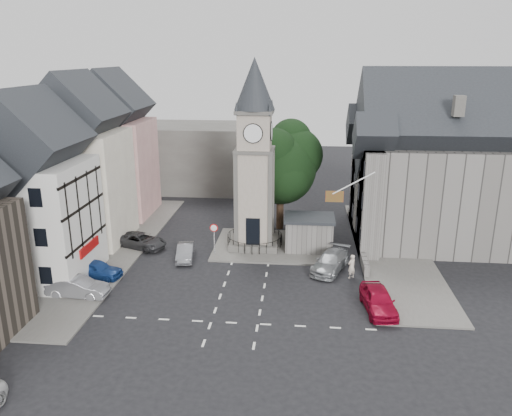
# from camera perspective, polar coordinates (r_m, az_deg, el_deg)

# --- Properties ---
(ground) EXTENTS (120.00, 120.00, 0.00)m
(ground) POSITION_cam_1_polar(r_m,az_deg,el_deg) (37.53, -1.34, -8.80)
(ground) COLOR black
(ground) RESTS_ON ground
(pavement_west) EXTENTS (6.00, 30.00, 0.14)m
(pavement_west) POSITION_cam_1_polar(r_m,az_deg,el_deg) (45.84, -16.20, -4.46)
(pavement_west) COLOR #595651
(pavement_west) RESTS_ON ground
(pavement_east) EXTENTS (6.00, 26.00, 0.14)m
(pavement_east) POSITION_cam_1_polar(r_m,az_deg,el_deg) (45.31, 15.19, -4.63)
(pavement_east) COLOR #595651
(pavement_east) RESTS_ON ground
(central_island) EXTENTS (10.00, 8.00, 0.16)m
(central_island) POSITION_cam_1_polar(r_m,az_deg,el_deg) (44.68, 1.77, -4.31)
(central_island) COLOR #595651
(central_island) RESTS_ON ground
(road_markings) EXTENTS (20.00, 8.00, 0.01)m
(road_markings) POSITION_cam_1_polar(r_m,az_deg,el_deg) (32.71, -2.49, -12.98)
(road_markings) COLOR silver
(road_markings) RESTS_ON ground
(clock_tower) EXTENTS (4.86, 4.86, 16.25)m
(clock_tower) POSITION_cam_1_polar(r_m,az_deg,el_deg) (42.51, -0.16, 5.89)
(clock_tower) COLOR #4C4944
(clock_tower) RESTS_ON ground
(stone_shelter) EXTENTS (4.30, 3.30, 3.08)m
(stone_shelter) POSITION_cam_1_polar(r_m,az_deg,el_deg) (43.62, 6.08, -2.88)
(stone_shelter) COLOR #625E5A
(stone_shelter) RESTS_ON ground
(town_tree) EXTENTS (7.20, 7.20, 10.80)m
(town_tree) POSITION_cam_1_polar(r_m,az_deg,el_deg) (47.50, 2.85, 5.66)
(town_tree) COLOR black
(town_tree) RESTS_ON ground
(warning_sign_post) EXTENTS (0.70, 0.19, 2.85)m
(warning_sign_post) POSITION_cam_1_polar(r_m,az_deg,el_deg) (42.14, -4.83, -2.88)
(warning_sign_post) COLOR black
(warning_sign_post) RESTS_ON ground
(terrace_pink) EXTENTS (8.10, 7.60, 12.80)m
(terrace_pink) POSITION_cam_1_polar(r_m,az_deg,el_deg) (54.12, -15.95, 6.02)
(terrace_pink) COLOR tan
(terrace_pink) RESTS_ON ground
(terrace_cream) EXTENTS (8.10, 7.60, 12.80)m
(terrace_cream) POSITION_cam_1_polar(r_m,az_deg,el_deg) (46.92, -19.40, 4.07)
(terrace_cream) COLOR beige
(terrace_cream) RESTS_ON ground
(terrace_tudor) EXTENTS (8.10, 7.60, 12.00)m
(terrace_tudor) POSITION_cam_1_polar(r_m,az_deg,el_deg) (40.11, -23.98, 0.86)
(terrace_tudor) COLOR silver
(terrace_tudor) RESTS_ON ground
(backdrop_west) EXTENTS (20.00, 10.00, 8.00)m
(backdrop_west) POSITION_cam_1_polar(r_m,az_deg,el_deg) (64.76, -9.09, 5.87)
(backdrop_west) COLOR #4C4944
(backdrop_west) RESTS_ON ground
(east_building) EXTENTS (14.40, 11.40, 12.60)m
(east_building) POSITION_cam_1_polar(r_m,az_deg,el_deg) (47.09, 19.51, 3.70)
(east_building) COLOR #625E5A
(east_building) RESTS_ON ground
(east_boundary_wall) EXTENTS (0.40, 16.00, 0.90)m
(east_boundary_wall) POSITION_cam_1_polar(r_m,az_deg,el_deg) (46.63, 11.44, -3.24)
(east_boundary_wall) COLOR #625E5A
(east_boundary_wall) RESTS_ON ground
(flagpole) EXTENTS (3.68, 0.10, 2.74)m
(flagpole) POSITION_cam_1_polar(r_m,az_deg,el_deg) (38.87, 11.10, 2.80)
(flagpole) COLOR white
(flagpole) RESTS_ON ground
(car_west_blue) EXTENTS (4.40, 2.35, 1.43)m
(car_west_blue) POSITION_cam_1_polar(r_m,az_deg,el_deg) (40.31, -17.88, -6.66)
(car_west_blue) COLOR navy
(car_west_blue) RESTS_ON ground
(car_west_silver) EXTENTS (4.41, 1.75, 1.43)m
(car_west_silver) POSITION_cam_1_polar(r_m,az_deg,el_deg) (37.75, -19.70, -8.51)
(car_west_silver) COLOR gray
(car_west_silver) RESTS_ON ground
(car_west_grey) EXTENTS (5.16, 3.75, 1.31)m
(car_west_grey) POSITION_cam_1_polar(r_m,az_deg,el_deg) (45.35, -13.00, -3.66)
(car_west_grey) COLOR #313133
(car_west_grey) RESTS_ON ground
(car_island_silver) EXTENTS (1.85, 3.93, 1.24)m
(car_island_silver) POSITION_cam_1_polar(r_m,az_deg,el_deg) (42.25, -8.08, -4.99)
(car_island_silver) COLOR gray
(car_island_silver) RESTS_ON ground
(car_island_east) EXTENTS (3.75, 5.39, 1.45)m
(car_island_east) POSITION_cam_1_polar(r_m,az_deg,el_deg) (40.14, 8.50, -6.06)
(car_island_east) COLOR gray
(car_island_east) RESTS_ON ground
(car_east_red) EXTENTS (2.38, 4.81, 1.58)m
(car_east_red) POSITION_cam_1_polar(r_m,az_deg,el_deg) (34.68, 13.82, -10.17)
(car_east_red) COLOR maroon
(car_east_red) RESTS_ON ground
(pedestrian) EXTENTS (0.83, 0.80, 1.92)m
(pedestrian) POSITION_cam_1_polar(r_m,az_deg,el_deg) (38.93, 10.86, -6.57)
(pedestrian) COLOR beige
(pedestrian) RESTS_ON ground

